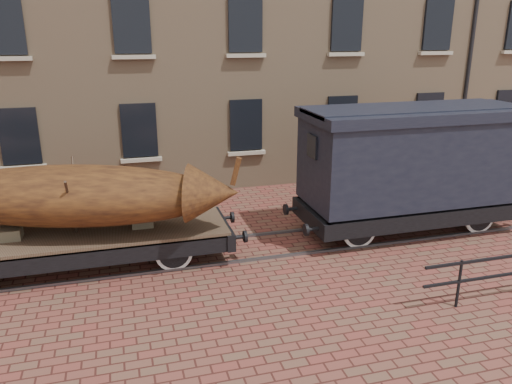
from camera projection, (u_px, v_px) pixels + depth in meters
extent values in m
plane|color=brown|center=(258.00, 247.00, 12.58)|extent=(90.00, 90.00, 0.00)
cube|color=black|center=(20.00, 136.00, 14.90)|extent=(1.10, 0.12, 1.70)
cube|color=#B6AA91|center=(24.00, 167.00, 15.13)|extent=(1.30, 0.18, 0.12)
cube|color=black|center=(139.00, 130.00, 15.80)|extent=(1.10, 0.12, 1.70)
cube|color=#B6AA91|center=(141.00, 160.00, 16.04)|extent=(1.30, 0.18, 0.12)
cube|color=black|center=(246.00, 125.00, 16.70)|extent=(1.10, 0.12, 1.70)
cube|color=#B6AA91|center=(247.00, 153.00, 16.94)|extent=(1.30, 0.18, 0.12)
cube|color=black|center=(342.00, 120.00, 17.60)|extent=(1.10, 0.12, 1.70)
cube|color=#B6AA91|center=(341.00, 147.00, 17.84)|extent=(1.30, 0.18, 0.12)
cube|color=black|center=(428.00, 116.00, 18.50)|extent=(1.10, 0.12, 1.70)
cube|color=#B6AA91|center=(426.00, 141.00, 18.74)|extent=(1.30, 0.18, 0.12)
cube|color=black|center=(507.00, 112.00, 19.41)|extent=(1.10, 0.12, 1.70)
cube|color=#B6AA91|center=(504.00, 136.00, 19.64)|extent=(1.30, 0.18, 0.12)
cube|color=black|center=(3.00, 23.00, 13.91)|extent=(1.10, 0.12, 1.70)
cube|color=#B6AA91|center=(8.00, 59.00, 14.15)|extent=(1.30, 0.18, 0.12)
cube|color=black|center=(131.00, 24.00, 14.81)|extent=(1.10, 0.12, 1.70)
cube|color=#B6AA91|center=(134.00, 57.00, 15.05)|extent=(1.30, 0.18, 0.12)
cube|color=black|center=(245.00, 24.00, 15.72)|extent=(1.10, 0.12, 1.70)
cube|color=#B6AA91|center=(246.00, 55.00, 15.95)|extent=(1.30, 0.18, 0.12)
cube|color=black|center=(347.00, 25.00, 16.62)|extent=(1.10, 0.12, 1.70)
cube|color=#B6AA91|center=(346.00, 54.00, 16.86)|extent=(1.30, 0.18, 0.12)
cube|color=black|center=(438.00, 25.00, 17.52)|extent=(1.10, 0.12, 1.70)
cube|color=#B6AA91|center=(436.00, 53.00, 17.76)|extent=(1.30, 0.18, 0.12)
cube|color=#59595E|center=(266.00, 258.00, 11.91)|extent=(30.00, 0.08, 0.06)
cube|color=#59595E|center=(250.00, 235.00, 13.23)|extent=(30.00, 0.08, 0.06)
cylinder|color=black|center=(459.00, 284.00, 9.71)|extent=(0.06, 0.06, 1.00)
cube|color=brown|center=(79.00, 234.00, 11.24)|extent=(6.61, 1.94, 0.11)
cube|color=black|center=(78.00, 259.00, 10.48)|extent=(6.61, 0.14, 0.40)
cube|color=black|center=(82.00, 229.00, 12.13)|extent=(6.61, 0.14, 0.40)
cube|color=black|center=(223.00, 228.00, 12.16)|extent=(0.19, 2.03, 0.40)
cylinder|color=black|center=(239.00, 237.00, 11.61)|extent=(0.31, 0.09, 0.09)
cylinder|color=black|center=(245.00, 237.00, 11.65)|extent=(0.07, 0.28, 0.28)
cylinder|color=black|center=(227.00, 218.00, 12.82)|extent=(0.31, 0.09, 0.09)
cylinder|color=black|center=(232.00, 217.00, 12.86)|extent=(0.07, 0.28, 0.28)
cylinder|color=black|center=(170.00, 241.00, 11.89)|extent=(0.09, 1.67, 0.09)
cylinder|color=white|center=(174.00, 253.00, 11.23)|extent=(0.85, 0.06, 0.85)
cylinder|color=black|center=(174.00, 253.00, 11.23)|extent=(0.69, 0.09, 0.69)
cube|color=black|center=(174.00, 247.00, 11.07)|extent=(0.79, 0.07, 0.09)
cylinder|color=white|center=(167.00, 230.00, 12.55)|extent=(0.85, 0.06, 0.85)
cylinder|color=black|center=(167.00, 230.00, 12.55)|extent=(0.69, 0.09, 0.69)
cube|color=black|center=(166.00, 221.00, 12.58)|extent=(0.79, 0.07, 0.09)
cube|color=black|center=(81.00, 248.00, 11.35)|extent=(3.52, 0.05, 0.05)
cube|color=#736849|center=(10.00, 234.00, 10.82)|extent=(0.48, 0.44, 0.25)
cube|color=#736849|center=(142.00, 221.00, 11.55)|extent=(0.48, 0.44, 0.25)
ellipsoid|color=brown|center=(72.00, 195.00, 10.94)|extent=(6.83, 3.67, 1.31)
cone|color=brown|center=(213.00, 193.00, 10.95)|extent=(1.41, 1.49, 1.24)
cube|color=brown|center=(236.00, 171.00, 10.81)|extent=(0.29, 0.20, 0.63)
cylinder|color=#423225|center=(71.00, 209.00, 10.50)|extent=(0.06, 1.12, 1.53)
cylinder|color=#423225|center=(74.00, 194.00, 11.47)|extent=(0.06, 1.12, 1.53)
cube|color=black|center=(430.00, 221.00, 12.52)|extent=(5.59, 0.15, 0.42)
cube|color=black|center=(388.00, 196.00, 14.40)|extent=(5.59, 0.15, 0.42)
cube|color=black|center=(311.00, 218.00, 12.74)|extent=(0.21, 2.24, 0.42)
cylinder|color=black|center=(306.00, 230.00, 11.95)|extent=(0.07, 0.30, 0.30)
cylinder|color=black|center=(286.00, 210.00, 13.31)|extent=(0.07, 0.30, 0.30)
cube|color=black|center=(494.00, 199.00, 14.18)|extent=(0.21, 2.24, 0.42)
cylinder|color=black|center=(488.00, 190.00, 14.97)|extent=(0.07, 0.30, 0.30)
cylinder|color=black|center=(347.00, 221.00, 13.07)|extent=(0.09, 1.77, 0.09)
cylinder|color=white|center=(360.00, 231.00, 12.41)|extent=(0.89, 0.07, 0.89)
cylinder|color=black|center=(360.00, 231.00, 12.41)|extent=(0.73, 0.09, 0.73)
cylinder|color=white|center=(336.00, 212.00, 13.73)|extent=(0.89, 0.07, 0.89)
cylinder|color=black|center=(336.00, 212.00, 13.73)|extent=(0.73, 0.09, 0.73)
cylinder|color=black|center=(462.00, 209.00, 13.98)|extent=(0.09, 1.77, 0.09)
cylinder|color=white|center=(480.00, 218.00, 13.32)|extent=(0.89, 0.07, 0.89)
cylinder|color=black|center=(480.00, 218.00, 13.32)|extent=(0.73, 0.09, 0.73)
cylinder|color=white|center=(447.00, 201.00, 14.64)|extent=(0.89, 0.07, 0.89)
cylinder|color=black|center=(447.00, 201.00, 14.64)|extent=(0.73, 0.09, 0.73)
cube|color=black|center=(412.00, 159.00, 13.04)|extent=(5.59, 2.24, 2.14)
cube|color=black|center=(417.00, 113.00, 12.67)|extent=(5.76, 2.37, 0.26)
cube|color=black|center=(417.00, 109.00, 12.64)|extent=(5.76, 1.58, 0.11)
cube|color=black|center=(313.00, 146.00, 12.16)|extent=(0.07, 0.56, 0.56)
cube|color=black|center=(505.00, 134.00, 13.61)|extent=(0.07, 0.56, 0.56)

